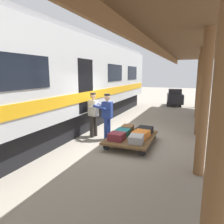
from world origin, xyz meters
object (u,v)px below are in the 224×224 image
object	(u,v)px
suitcase_black_hardshell	(145,130)
suitcase_brown_leather	(127,128)
porter_by_door	(94,113)
suitcase_gray_aluminum	(136,139)
porter_in_overalls	(107,115)
suitcase_teal_softside	(122,132)
suitcase_burgundy_valise	(117,136)
baggage_tug	(175,98)
luggage_cart	(131,137)
train_car	(54,82)
suitcase_orange_carryall	(141,134)

from	to	relation	value
suitcase_black_hardshell	suitcase_brown_leather	size ratio (longest dim) A/B	1.07
porter_by_door	suitcase_gray_aluminum	bearing A→B (deg)	155.57
suitcase_black_hardshell	porter_in_overalls	size ratio (longest dim) A/B	0.32
porter_in_overalls	suitcase_teal_softside	bearing A→B (deg)	167.19
suitcase_burgundy_valise	baggage_tug	size ratio (longest dim) A/B	0.25
luggage_cart	suitcase_teal_softside	size ratio (longest dim) A/B	4.05
suitcase_teal_softside	baggage_tug	xyz separation A→B (m)	(-0.92, -9.46, 0.23)
suitcase_black_hardshell	suitcase_burgundy_valise	size ratio (longest dim) A/B	1.16
luggage_cart	suitcase_burgundy_valise	distance (m)	0.68
train_car	suitcase_brown_leather	distance (m)	3.52
luggage_cart	suitcase_orange_carryall	bearing A→B (deg)	180.00
suitcase_teal_softside	porter_by_door	bearing A→B (deg)	-13.51
porter_in_overalls	porter_by_door	xyz separation A→B (m)	(0.61, -0.16, 0.00)
porter_in_overalls	porter_by_door	world-z (taller)	same
suitcase_black_hardshell	suitcase_brown_leather	distance (m)	0.66
suitcase_gray_aluminum	porter_in_overalls	world-z (taller)	porter_in_overalls
luggage_cart	porter_in_overalls	world-z (taller)	porter_in_overalls
suitcase_brown_leather	suitcase_teal_softside	world-z (taller)	suitcase_brown_leather
train_car	porter_in_overalls	size ratio (longest dim) A/B	10.33
suitcase_black_hardshell	suitcase_orange_carryall	xyz separation A→B (m)	(0.00, 0.57, 0.00)
porter_by_door	train_car	bearing A→B (deg)	-1.26
luggage_cart	suitcase_burgundy_valise	xyz separation A→B (m)	(0.33, 0.57, 0.16)
suitcase_teal_softside	porter_by_door	world-z (taller)	porter_by_door
suitcase_brown_leather	suitcase_teal_softside	xyz separation A→B (m)	(0.00, 0.57, -0.00)
suitcase_black_hardshell	baggage_tug	size ratio (longest dim) A/B	0.29
suitcase_black_hardshell	porter_in_overalls	bearing A→B (deg)	17.68
suitcase_teal_softside	suitcase_gray_aluminum	distance (m)	0.87
suitcase_gray_aluminum	baggage_tug	bearing A→B (deg)	-91.50
suitcase_burgundy_valise	suitcase_brown_leather	bearing A→B (deg)	-90.00
suitcase_burgundy_valise	porter_in_overalls	distance (m)	1.11
suitcase_teal_softside	suitcase_orange_carryall	world-z (taller)	suitcase_orange_carryall
baggage_tug	suitcase_black_hardshell	bearing A→B (deg)	88.30
suitcase_black_hardshell	suitcase_brown_leather	xyz separation A→B (m)	(0.66, 0.00, 0.00)
train_car	suitcase_burgundy_valise	bearing A→B (deg)	163.53
porter_in_overalls	baggage_tug	world-z (taller)	porter_in_overalls
suitcase_black_hardshell	suitcase_gray_aluminum	xyz separation A→B (m)	(0.00, 1.14, 0.01)
suitcase_black_hardshell	baggage_tug	distance (m)	8.89
suitcase_burgundy_valise	porter_by_door	bearing A→B (deg)	-34.55
luggage_cart	suitcase_burgundy_valise	world-z (taller)	suitcase_burgundy_valise
luggage_cart	suitcase_gray_aluminum	xyz separation A→B (m)	(-0.33, 0.57, 0.16)
suitcase_brown_leather	porter_by_door	size ratio (longest dim) A/B	0.30
train_car	baggage_tug	world-z (taller)	train_car
train_car	porter_by_door	size ratio (longest dim) A/B	10.33
suitcase_teal_softside	train_car	bearing A→B (deg)	-6.37
train_car	suitcase_teal_softside	distance (m)	3.53
train_car	suitcase_brown_leather	world-z (taller)	train_car
luggage_cart	suitcase_brown_leather	bearing A→B (deg)	-60.11
suitcase_brown_leather	suitcase_teal_softside	distance (m)	0.57
porter_by_door	suitcase_brown_leather	bearing A→B (deg)	-168.25
luggage_cart	baggage_tug	bearing A→B (deg)	-93.57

